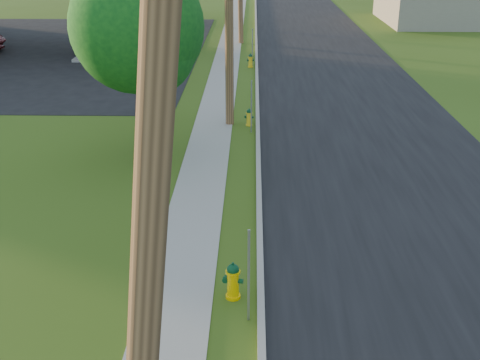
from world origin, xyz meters
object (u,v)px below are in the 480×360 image
Objects in this scene: fuel_pump_ne at (88,45)px; hydrant_far at (250,61)px; fuel_pump_se at (104,34)px; car_silver at (106,43)px; tree_verge at (140,32)px; utility_pole_near at (149,220)px; hydrant_mid at (249,117)px; hydrant_near at (233,281)px.

fuel_pump_ne is 4.18× the size of hydrant_far.
car_silver is (0.88, -3.12, -0.05)m from fuel_pump_se.
tree_verge is (6.25, -20.61, 3.42)m from fuel_pump_se.
tree_verge is (6.25, -16.61, 3.42)m from fuel_pump_ne.
tree_verge is 8.40× the size of hydrant_far.
fuel_pump_se is 0.50× the size of tree_verge.
car_silver is at bearing 107.07° from tree_verge.
utility_pole_near is 32.51m from fuel_pump_ne.
fuel_pump_se reaches higher than hydrant_mid.
tree_verge is 6.16m from hydrant_mid.
fuel_pump_se is (-8.90, 35.00, -4.08)m from utility_pole_near.
hydrant_far is at bearing 90.04° from hydrant_mid.
fuel_pump_ne is 26.76m from hydrant_near.
car_silver reaches higher than hydrant_far.
utility_pole_near is 1.47× the size of tree_verge.
fuel_pump_ne is 0.50× the size of tree_verge.
tree_verge reaches higher than car_silver.
utility_pole_near is 28.81m from hydrant_far.
hydrant_near is 0.21× the size of car_silver.
fuel_pump_ne is at bearing 165.26° from hydrant_far.
hydrant_far is 9.43m from car_silver.
fuel_pump_ne reaches higher than car_silver.
fuel_pump_ne is 9.99m from hydrant_far.
hydrant_near is 1.22× the size of hydrant_mid.
car_silver is (0.88, 0.88, -0.05)m from fuel_pump_ne.
tree_verge reaches higher than hydrant_far.
hydrant_far is (-0.01, 10.63, 0.04)m from hydrant_mid.
hydrant_near is at bearing -91.16° from hydrant_mid.
utility_pole_near reaches higher than hydrant_near.
car_silver is (-8.02, 31.88, -4.13)m from utility_pole_near.
utility_pole_near is at bearing -73.98° from fuel_pump_ne.
hydrant_mid is (9.66, -17.17, -0.38)m from fuel_pump_se.
hydrant_far is (0.75, 28.46, -4.43)m from utility_pole_near.
fuel_pump_se is (0.00, 4.00, 0.00)m from fuel_pump_ne.
fuel_pump_se is at bearing 145.88° from hydrant_far.
hydrant_far is at bearing 76.39° from tree_verge.
hydrant_near is at bearing -90.60° from hydrant_far.
fuel_pump_se is at bearing 36.27° from car_silver.
hydrant_far is at bearing -14.74° from fuel_pump_ne.
fuel_pump_se is 4.18× the size of hydrant_far.
hydrant_near is (9.42, -29.04, -0.31)m from fuel_pump_se.
car_silver is at bearing 104.13° from utility_pole_near.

